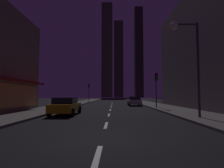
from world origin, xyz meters
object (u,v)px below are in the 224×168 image
at_px(car_parked_far, 134,101).
at_px(traffic_light_near_right, 156,82).
at_px(traffic_light_far_left, 89,89).
at_px(fire_hydrant_far_left, 72,103).
at_px(car_parked_near, 66,106).
at_px(street_lamp_right, 186,45).

bearing_deg(car_parked_far, traffic_light_near_right, -74.54).
bearing_deg(traffic_light_far_left, car_parked_far, -56.61).
distance_m(car_parked_far, fire_hydrant_far_left, 9.61).
relative_size(car_parked_near, car_parked_far, 1.00).
relative_size(car_parked_far, street_lamp_right, 0.64).
xyz_separation_m(car_parked_far, fire_hydrant_far_left, (-9.50, -1.44, -0.29)).
height_order(car_parked_near, fire_hydrant_far_left, car_parked_near).
distance_m(traffic_light_near_right, traffic_light_far_left, 23.42).
xyz_separation_m(car_parked_near, fire_hydrant_far_left, (-2.30, 12.21, -0.29)).
bearing_deg(street_lamp_right, traffic_light_near_right, 89.28).
distance_m(traffic_light_near_right, street_lamp_right, 9.70).
xyz_separation_m(fire_hydrant_far_left, traffic_light_near_right, (11.40, -5.43, 2.74)).
distance_m(car_parked_near, car_parked_far, 15.43).
relative_size(car_parked_near, traffic_light_far_left, 1.01).
xyz_separation_m(fire_hydrant_far_left, street_lamp_right, (11.28, -14.95, 4.61)).
distance_m(fire_hydrant_far_left, traffic_light_near_right, 12.92).
bearing_deg(fire_hydrant_far_left, traffic_light_near_right, -25.47).
xyz_separation_m(car_parked_far, traffic_light_near_right, (1.90, -6.87, 2.45)).
distance_m(car_parked_far, traffic_light_near_right, 7.54).
bearing_deg(car_parked_near, fire_hydrant_far_left, 100.67).
bearing_deg(car_parked_near, traffic_light_far_left, 93.96).
xyz_separation_m(car_parked_far, traffic_light_far_left, (-9.10, 13.80, 2.45)).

